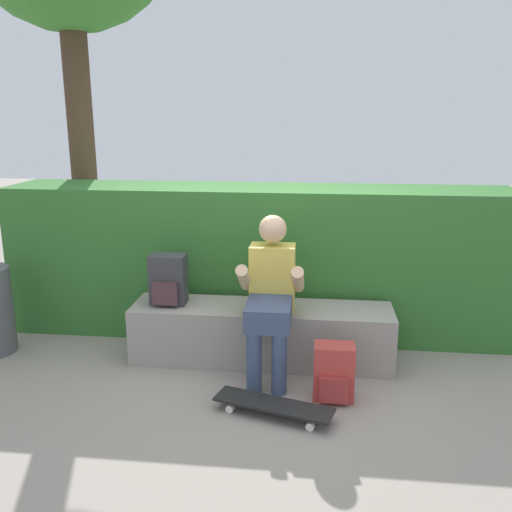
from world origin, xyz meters
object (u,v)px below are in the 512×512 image
object	(u,v)px
skateboard_near_person	(273,405)
backpack_on_bench	(168,281)
backpack_on_ground	(334,373)
person_skater	(271,292)
bench_main	(262,333)

from	to	relation	value
skateboard_near_person	backpack_on_bench	bearing A→B (deg)	137.60
backpack_on_ground	person_skater	bearing A→B (deg)	143.44
bench_main	person_skater	bearing A→B (deg)	-67.68
bench_main	person_skater	xyz separation A→B (m)	(0.09, -0.22, 0.43)
person_skater	skateboard_near_person	bearing A→B (deg)	-83.25
bench_main	backpack_on_bench	bearing A→B (deg)	-179.28
bench_main	skateboard_near_person	xyz separation A→B (m)	(0.16, -0.84, -0.15)
bench_main	person_skater	size ratio (longest dim) A/B	1.71
bench_main	backpack_on_ground	bearing A→B (deg)	-45.35
backpack_on_bench	backpack_on_ground	xyz separation A→B (m)	(1.31, -0.56, -0.46)
skateboard_near_person	backpack_on_ground	xyz separation A→B (m)	(0.40, 0.27, 0.12)
skateboard_near_person	backpack_on_ground	size ratio (longest dim) A/B	2.06
bench_main	skateboard_near_person	size ratio (longest dim) A/B	2.51
bench_main	backpack_on_ground	xyz separation A→B (m)	(0.56, -0.57, -0.03)
bench_main	person_skater	world-z (taller)	person_skater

